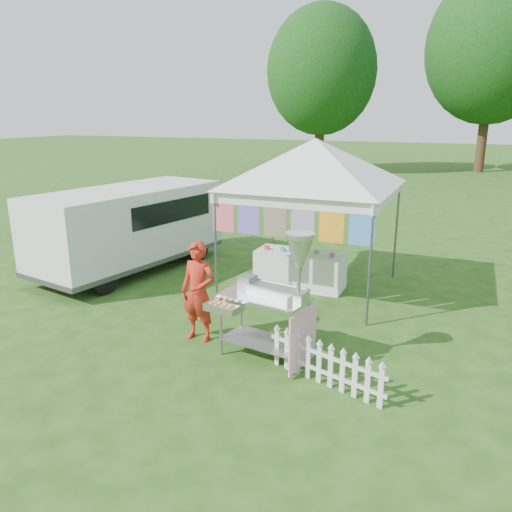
% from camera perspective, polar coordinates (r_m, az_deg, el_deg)
% --- Properties ---
extents(ground, '(120.00, 120.00, 0.00)m').
position_cam_1_polar(ground, '(7.30, -2.21, -12.20)').
color(ground, '#1F4614').
rests_on(ground, ground).
extents(canopy_main, '(4.24, 4.24, 3.45)m').
position_cam_1_polar(canopy_main, '(9.71, 6.82, 13.16)').
color(canopy_main, '#59595E').
rests_on(canopy_main, ground).
extents(tree_left, '(6.40, 6.40, 9.53)m').
position_cam_1_polar(tree_left, '(31.15, 7.51, 20.23)').
color(tree_left, '#342013').
rests_on(tree_left, ground).
extents(tree_mid, '(7.60, 7.60, 11.52)m').
position_cam_1_polar(tree_mid, '(33.98, 25.48, 20.76)').
color(tree_mid, '#342013').
rests_on(tree_mid, ground).
extents(donut_cart, '(1.49, 0.93, 1.93)m').
position_cam_1_polar(donut_cart, '(6.91, 2.31, -3.55)').
color(donut_cart, gray).
rests_on(donut_cart, ground).
extents(vendor, '(0.59, 0.39, 1.59)m').
position_cam_1_polar(vendor, '(7.78, -6.60, -4.06)').
color(vendor, red).
rests_on(vendor, ground).
extents(cargo_van, '(2.56, 4.72, 1.86)m').
position_cam_1_polar(cargo_van, '(11.63, -13.94, 3.36)').
color(cargo_van, silver).
rests_on(cargo_van, ground).
extents(picket_fence, '(1.72, 0.59, 0.56)m').
position_cam_1_polar(picket_fence, '(6.71, 7.87, -12.25)').
color(picket_fence, silver).
rests_on(picket_fence, ground).
extents(display_table, '(1.80, 0.70, 0.74)m').
position_cam_1_polar(display_table, '(10.26, 5.04, -1.51)').
color(display_table, white).
rests_on(display_table, ground).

